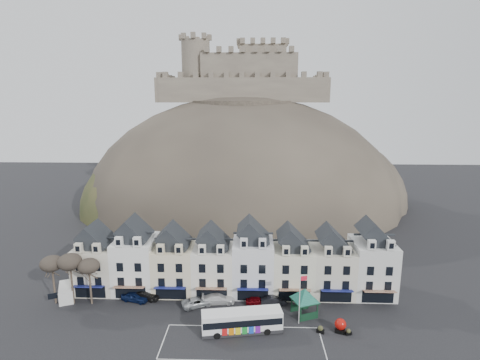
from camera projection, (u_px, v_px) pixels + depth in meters
The scene contains 21 objects.
ground at pixel (227, 348), 50.32m from camera, with size 300.00×300.00×0.00m, color black.
coach_bay_markings at pixel (243, 343), 51.47m from camera, with size 22.00×7.50×0.01m, color silver.
townhouse_terrace at pixel (234, 261), 64.81m from camera, with size 54.40×9.35×11.80m.
castle_hill at pixel (246, 206), 117.64m from camera, with size 100.00×76.00×68.00m.
castle at pixel (244, 75), 116.09m from camera, with size 50.20×22.20×22.00m.
tree_left_far at pixel (52, 264), 60.10m from camera, with size 3.61×3.61×8.24m.
tree_left_mid at pixel (70, 262), 59.93m from camera, with size 3.78×3.78×8.64m.
tree_left_near at pixel (89, 266), 59.97m from camera, with size 3.43×3.43×7.84m.
bus at pixel (242, 320), 53.55m from camera, with size 11.79×4.52×3.25m.
bus_shelter at pixel (305, 295), 57.36m from camera, with size 6.53×6.53×4.46m.
red_buoy at pixel (340, 325), 53.69m from camera, with size 1.73×1.73×2.01m.
flagpole at pixel (300, 296), 54.96m from camera, with size 1.10×0.38×7.84m.
white_van at pixel (66, 292), 62.73m from camera, with size 4.02×5.41×2.26m.
planter_west at pixel (348, 332), 53.12m from camera, with size 0.98×0.65×0.90m.
planter_east at pixel (320, 329), 53.57m from camera, with size 1.18×0.91×1.06m.
car_navy at pixel (135, 297), 61.96m from camera, with size 1.85×4.60×1.57m, color #0D1941.
car_black at pixel (145, 295), 62.36m from camera, with size 1.65×4.74×1.56m, color black.
car_silver at pixel (197, 302), 60.52m from camera, with size 2.30×4.91×1.39m, color #AEB2B6.
car_white at pixel (218, 299), 61.33m from camera, with size 2.18×5.37×1.56m, color white.
car_maroon at pixel (257, 301), 61.07m from camera, with size 1.44×3.58×1.22m, color #62050B.
car_charcoal at pixel (274, 301), 60.90m from camera, with size 1.47×4.21×1.39m, color black.
Camera 1 is at (3.20, -44.38, 32.69)m, focal length 28.00 mm.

